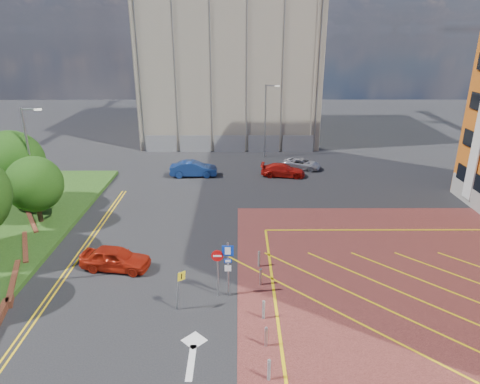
{
  "coord_description": "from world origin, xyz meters",
  "views": [
    {
      "loc": [
        1.07,
        -18.68,
        13.51
      ],
      "look_at": [
        1.14,
        2.56,
        5.41
      ],
      "focal_mm": 32.0,
      "sensor_mm": 36.0,
      "label": 1
    }
  ],
  "objects_px": {
    "tree_d": "(11,163)",
    "car_silver_back": "(302,164)",
    "lamp_back": "(266,118)",
    "car_red_left": "(116,258)",
    "sign_cluster": "(224,264)",
    "car_blue_back": "(193,169)",
    "tree_c": "(34,184)",
    "lamp_left_far": "(31,157)",
    "warning_sign": "(179,286)",
    "car_red_back": "(283,170)"
  },
  "relations": [
    {
      "from": "tree_d",
      "to": "car_red_back",
      "type": "bearing_deg",
      "value": 20.31
    },
    {
      "from": "tree_c",
      "to": "car_red_back",
      "type": "distance_m",
      "value": 22.07
    },
    {
      "from": "tree_c",
      "to": "sign_cluster",
      "type": "height_order",
      "value": "tree_c"
    },
    {
      "from": "car_red_left",
      "to": "car_blue_back",
      "type": "xyz_separation_m",
      "value": [
        2.95,
        17.39,
        0.04
      ]
    },
    {
      "from": "tree_d",
      "to": "lamp_back",
      "type": "xyz_separation_m",
      "value": [
        20.58,
        15.0,
        0.49
      ]
    },
    {
      "from": "car_red_left",
      "to": "car_silver_back",
      "type": "xyz_separation_m",
      "value": [
        13.89,
        19.72,
        -0.16
      ]
    },
    {
      "from": "lamp_left_far",
      "to": "warning_sign",
      "type": "xyz_separation_m",
      "value": [
        12.49,
        -12.25,
        -3.23
      ]
    },
    {
      "from": "tree_d",
      "to": "car_silver_back",
      "type": "height_order",
      "value": "tree_d"
    },
    {
      "from": "tree_d",
      "to": "sign_cluster",
      "type": "height_order",
      "value": "tree_d"
    },
    {
      "from": "lamp_left_far",
      "to": "warning_sign",
      "type": "relative_size",
      "value": 3.56
    },
    {
      "from": "car_red_left",
      "to": "car_silver_back",
      "type": "distance_m",
      "value": 24.12
    },
    {
      "from": "sign_cluster",
      "to": "car_blue_back",
      "type": "relative_size",
      "value": 0.7
    },
    {
      "from": "lamp_back",
      "to": "car_red_left",
      "type": "bearing_deg",
      "value": -113.22
    },
    {
      "from": "sign_cluster",
      "to": "car_silver_back",
      "type": "distance_m",
      "value": 23.72
    },
    {
      "from": "warning_sign",
      "to": "car_blue_back",
      "type": "distance_m",
      "value": 21.49
    },
    {
      "from": "lamp_back",
      "to": "car_red_left",
      "type": "relative_size",
      "value": 1.93
    },
    {
      "from": "lamp_left_far",
      "to": "car_silver_back",
      "type": "relative_size",
      "value": 2.05
    },
    {
      "from": "lamp_back",
      "to": "car_red_left",
      "type": "distance_m",
      "value": 26.6
    },
    {
      "from": "tree_d",
      "to": "car_blue_back",
      "type": "bearing_deg",
      "value": 31.88
    },
    {
      "from": "lamp_back",
      "to": "car_blue_back",
      "type": "height_order",
      "value": "lamp_back"
    },
    {
      "from": "sign_cluster",
      "to": "car_red_back",
      "type": "xyz_separation_m",
      "value": [
        5.1,
        20.12,
        -1.33
      ]
    },
    {
      "from": "tree_c",
      "to": "lamp_left_far",
      "type": "height_order",
      "value": "lamp_left_far"
    },
    {
      "from": "lamp_left_far",
      "to": "car_red_left",
      "type": "relative_size",
      "value": 1.93
    },
    {
      "from": "tree_c",
      "to": "lamp_left_far",
      "type": "bearing_deg",
      "value": 114.71
    },
    {
      "from": "lamp_left_far",
      "to": "car_red_back",
      "type": "height_order",
      "value": "lamp_left_far"
    },
    {
      "from": "tree_d",
      "to": "tree_c",
      "type": "bearing_deg",
      "value": -45.0
    },
    {
      "from": "tree_c",
      "to": "warning_sign",
      "type": "height_order",
      "value": "tree_c"
    },
    {
      "from": "tree_c",
      "to": "lamp_left_far",
      "type": "distance_m",
      "value": 2.65
    },
    {
      "from": "lamp_back",
      "to": "sign_cluster",
      "type": "relative_size",
      "value": 2.5
    },
    {
      "from": "car_blue_back",
      "to": "car_silver_back",
      "type": "relative_size",
      "value": 1.16
    },
    {
      "from": "tree_c",
      "to": "sign_cluster",
      "type": "relative_size",
      "value": 1.53
    },
    {
      "from": "car_red_left",
      "to": "car_blue_back",
      "type": "relative_size",
      "value": 0.91
    },
    {
      "from": "tree_d",
      "to": "lamp_back",
      "type": "relative_size",
      "value": 0.76
    },
    {
      "from": "lamp_back",
      "to": "car_silver_back",
      "type": "height_order",
      "value": "lamp_back"
    },
    {
      "from": "tree_c",
      "to": "car_blue_back",
      "type": "relative_size",
      "value": 1.08
    },
    {
      "from": "car_red_left",
      "to": "sign_cluster",
      "type": "bearing_deg",
      "value": -103.82
    },
    {
      "from": "lamp_left_far",
      "to": "car_silver_back",
      "type": "xyz_separation_m",
      "value": [
        22.01,
        11.51,
        -4.12
      ]
    },
    {
      "from": "tree_c",
      "to": "tree_d",
      "type": "bearing_deg",
      "value": 135.0
    },
    {
      "from": "tree_c",
      "to": "sign_cluster",
      "type": "xyz_separation_m",
      "value": [
        13.8,
        -9.02,
        -1.24
      ]
    },
    {
      "from": "tree_c",
      "to": "car_red_left",
      "type": "xyz_separation_m",
      "value": [
        7.2,
        -6.21,
        -2.48
      ]
    },
    {
      "from": "lamp_left_far",
      "to": "car_red_back",
      "type": "distance_m",
      "value": 22.18
    },
    {
      "from": "sign_cluster",
      "to": "warning_sign",
      "type": "height_order",
      "value": "sign_cluster"
    },
    {
      "from": "tree_d",
      "to": "warning_sign",
      "type": "distance_m",
      "value": 19.85
    },
    {
      "from": "car_blue_back",
      "to": "car_red_back",
      "type": "relative_size",
      "value": 1.06
    },
    {
      "from": "tree_d",
      "to": "lamp_back",
      "type": "height_order",
      "value": "lamp_back"
    },
    {
      "from": "tree_d",
      "to": "sign_cluster",
      "type": "relative_size",
      "value": 1.9
    },
    {
      "from": "tree_c",
      "to": "tree_d",
      "type": "distance_m",
      "value": 4.3
    },
    {
      "from": "warning_sign",
      "to": "car_silver_back",
      "type": "bearing_deg",
      "value": 68.18
    },
    {
      "from": "lamp_left_far",
      "to": "lamp_back",
      "type": "xyz_separation_m",
      "value": [
        18.5,
        16.0,
        -0.3
      ]
    },
    {
      "from": "car_red_left",
      "to": "car_red_back",
      "type": "bearing_deg",
      "value": -24.85
    }
  ]
}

